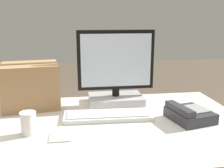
# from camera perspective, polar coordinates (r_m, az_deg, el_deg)

# --- Properties ---
(monitor) EXTENTS (0.45, 0.21, 0.44)m
(monitor) POSITION_cam_1_polar(r_m,az_deg,el_deg) (1.55, 0.84, 1.87)
(monitor) COLOR #B7B7B7
(monitor) RESTS_ON office_desk
(keyboard) EXTENTS (0.45, 0.17, 0.03)m
(keyboard) POSITION_cam_1_polar(r_m,az_deg,el_deg) (1.36, -0.95, -6.86)
(keyboard) COLOR silver
(keyboard) RESTS_ON office_desk
(desk_phone) EXTENTS (0.22, 0.24, 0.08)m
(desk_phone) POSITION_cam_1_polar(r_m,az_deg,el_deg) (1.38, 16.40, -6.32)
(desk_phone) COLOR #2D2D33
(desk_phone) RESTS_ON office_desk
(paper_cup_right) EXTENTS (0.07, 0.07, 0.10)m
(paper_cup_right) POSITION_cam_1_polar(r_m,az_deg,el_deg) (1.22, -17.75, -8.14)
(paper_cup_right) COLOR white
(paper_cup_right) RESTS_ON office_desk
(cardboard_box) EXTENTS (0.34, 0.29, 0.26)m
(cardboard_box) POSITION_cam_1_polar(r_m,az_deg,el_deg) (1.57, -17.28, -0.32)
(cardboard_box) COLOR #9E754C
(cardboard_box) RESTS_ON office_desk
(sticky_note_pad) EXTENTS (0.09, 0.09, 0.01)m
(sticky_note_pad) POSITION_cam_1_polar(r_m,az_deg,el_deg) (1.18, -11.16, -11.27)
(sticky_note_pad) COLOR silver
(sticky_note_pad) RESTS_ON office_desk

